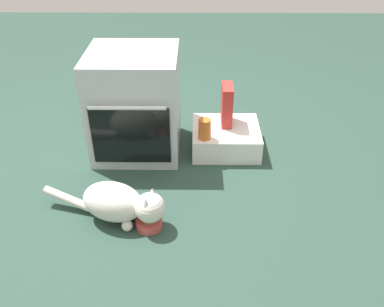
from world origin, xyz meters
The scene contains 7 objects.
ground centered at (0.00, 0.00, 0.00)m, with size 8.00×8.00×0.00m, color #284238.
oven centered at (-0.05, 0.46, 0.35)m, with size 0.57×0.59×0.70m.
pantry_cabinet centered at (0.56, 0.46, 0.08)m, with size 0.46×0.42×0.17m, color white.
food_bowl centered at (0.10, -0.33, 0.03)m, with size 0.14×0.14×0.08m.
cat centered at (-0.06, -0.29, 0.13)m, with size 0.72×0.31×0.24m.
sauce_jar centered at (0.41, 0.32, 0.24)m, with size 0.08×0.08×0.14m, color #D16023.
cereal_box centered at (0.57, 0.52, 0.31)m, with size 0.07×0.18×0.28m, color #B72D28.
Camera 1 is at (0.35, -1.95, 1.57)m, focal length 37.90 mm.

